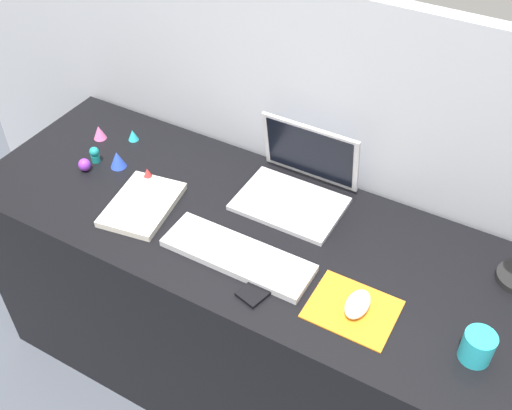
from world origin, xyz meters
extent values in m
plane|color=#474C56|center=(0.00, 0.00, 0.00)|extent=(6.00, 6.00, 0.00)
cube|color=#B2B7C1|center=(0.00, 0.34, 0.65)|extent=(2.87, 0.05, 1.30)
cube|color=black|center=(0.00, 0.00, 0.37)|extent=(1.67, 0.60, 0.74)
cube|color=silver|center=(0.06, 0.13, 0.75)|extent=(0.30, 0.21, 0.01)
cube|color=silver|center=(0.06, 0.25, 0.85)|extent=(0.30, 0.05, 0.20)
cube|color=black|center=(0.06, 0.25, 0.85)|extent=(0.27, 0.03, 0.17)
cube|color=silver|center=(0.04, -0.12, 0.75)|extent=(0.41, 0.13, 0.02)
cube|color=orange|center=(0.37, -0.13, 0.74)|extent=(0.21, 0.17, 0.00)
ellipsoid|color=silver|center=(0.37, -0.12, 0.76)|extent=(0.06, 0.10, 0.03)
cube|color=black|center=(0.14, -0.18, 0.74)|extent=(0.09, 0.14, 0.01)
cube|color=silver|center=(-0.30, -0.08, 0.75)|extent=(0.21, 0.26, 0.02)
cylinder|color=#28B7CC|center=(0.66, -0.12, 0.78)|extent=(0.07, 0.07, 0.08)
cone|color=#28B7CC|center=(-0.53, 0.17, 0.76)|extent=(0.03, 0.03, 0.04)
cone|color=pink|center=(-0.63, 0.12, 0.76)|extent=(0.04, 0.04, 0.05)
cylinder|color=teal|center=(-0.56, 0.02, 0.75)|extent=(0.03, 0.03, 0.03)
sphere|color=teal|center=(-0.56, 0.02, 0.78)|extent=(0.03, 0.03, 0.03)
cone|color=red|center=(-0.36, 0.02, 0.76)|extent=(0.04, 0.04, 0.05)
cone|color=blue|center=(-0.49, 0.03, 0.77)|extent=(0.05, 0.05, 0.05)
ellipsoid|color=purple|center=(-0.56, -0.03, 0.76)|extent=(0.04, 0.04, 0.04)
camera|label=1|loc=(0.62, -1.04, 1.91)|focal=42.50mm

